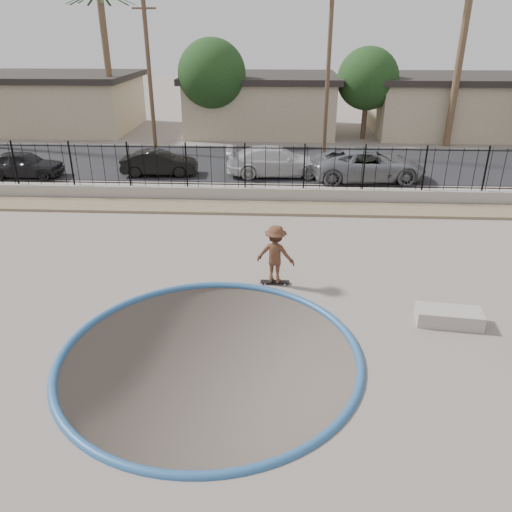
{
  "coord_description": "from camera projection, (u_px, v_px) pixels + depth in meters",
  "views": [
    {
      "loc": [
        1.55,
        -10.41,
        6.87
      ],
      "look_at": [
        0.9,
        2.0,
        1.16
      ],
      "focal_mm": 35.0,
      "sensor_mm": 36.0,
      "label": 1
    }
  ],
  "objects": [
    {
      "name": "ground",
      "position": [
        248.0,
        211.0,
        23.74
      ],
      "size": [
        120.0,
        120.0,
        2.2
      ],
      "primitive_type": "cube",
      "color": "slate",
      "rests_on": "ground"
    },
    {
      "name": "coping_ring",
      "position": [
        210.0,
        355.0,
        11.48
      ],
      "size": [
        7.04,
        7.04,
        0.2
      ],
      "primitive_type": "torus",
      "color": "#2B588B",
      "rests_on": "ground"
    },
    {
      "name": "palm_mid",
      "position": [
        104.0,
        30.0,
        31.85
      ],
      "size": [
        2.3,
        2.3,
        9.3
      ],
      "color": "brown",
      "rests_on": "ground"
    },
    {
      "name": "retaining_wall",
      "position": [
        245.0,
        194.0,
        21.61
      ],
      "size": [
        42.0,
        0.45,
        0.6
      ],
      "primitive_type": "cube",
      "color": "#9F968B",
      "rests_on": "ground"
    },
    {
      "name": "utility_pole_left",
      "position": [
        149.0,
        70.0,
        27.95
      ],
      "size": [
        1.7,
        0.24,
        9.0
      ],
      "color": "#473323",
      "rests_on": "ground"
    },
    {
      "name": "palm_right",
      "position": [
        466.0,
        19.0,
        28.72
      ],
      "size": [
        2.3,
        2.3,
        10.3
      ],
      "color": "brown",
      "rests_on": "ground"
    },
    {
      "name": "car_c",
      "position": [
        276.0,
        161.0,
        25.01
      ],
      "size": [
        5.13,
        2.43,
        1.44
      ],
      "primitive_type": "imported",
      "rotation": [
        0.0,
        0.0,
        1.66
      ],
      "color": "silver",
      "rests_on": "street"
    },
    {
      "name": "street_tree_left",
      "position": [
        212.0,
        74.0,
        31.65
      ],
      "size": [
        4.32,
        4.32,
        6.36
      ],
      "color": "#473323",
      "rests_on": "ground"
    },
    {
      "name": "house_east",
      "position": [
        460.0,
        104.0,
        34.95
      ],
      "size": [
        12.6,
        8.6,
        3.9
      ],
      "color": "tan",
      "rests_on": "ground"
    },
    {
      "name": "concrete_ledge",
      "position": [
        449.0,
        317.0,
        12.63
      ],
      "size": [
        1.67,
        0.88,
        0.4
      ],
      "primitive_type": "cube",
      "rotation": [
        0.0,
        0.0,
        -0.12
      ],
      "color": "#A59B92",
      "rests_on": "ground"
    },
    {
      "name": "car_b",
      "position": [
        159.0,
        163.0,
        25.11
      ],
      "size": [
        3.84,
        1.56,
        1.24
      ],
      "primitive_type": "imported",
      "rotation": [
        0.0,
        0.0,
        1.64
      ],
      "color": "black",
      "rests_on": "street"
    },
    {
      "name": "house_center",
      "position": [
        261.0,
        103.0,
        35.61
      ],
      "size": [
        10.6,
        8.6,
        3.9
      ],
      "color": "tan",
      "rests_on": "ground"
    },
    {
      "name": "street_tree_mid",
      "position": [
        368.0,
        79.0,
        32.23
      ],
      "size": [
        3.96,
        3.96,
        5.83
      ],
      "color": "#473323",
      "rests_on": "ground"
    },
    {
      "name": "car_d",
      "position": [
        368.0,
        165.0,
        24.19
      ],
      "size": [
        5.73,
        3.08,
        1.53
      ],
      "primitive_type": "imported",
      "rotation": [
        0.0,
        0.0,
        1.67
      ],
      "color": "gray",
      "rests_on": "street"
    },
    {
      "name": "rock_strip",
      "position": [
        243.0,
        208.0,
        20.71
      ],
      "size": [
        42.0,
        1.6,
        0.11
      ],
      "primitive_type": "cube",
      "color": "#857757",
      "rests_on": "ground"
    },
    {
      "name": "skater",
      "position": [
        275.0,
        257.0,
        14.32
      ],
      "size": [
        1.24,
        0.89,
        1.72
      ],
      "primitive_type": "imported",
      "rotation": [
        0.0,
        0.0,
        2.9
      ],
      "color": "brown",
      "rests_on": "ground"
    },
    {
      "name": "fence",
      "position": [
        245.0,
        167.0,
        21.11
      ],
      "size": [
        40.0,
        0.04,
        1.8
      ],
      "color": "black",
      "rests_on": "retaining_wall"
    },
    {
      "name": "utility_pole_mid",
      "position": [
        328.0,
        66.0,
        27.37
      ],
      "size": [
        1.7,
        0.24,
        9.5
      ],
      "color": "#473323",
      "rests_on": "ground"
    },
    {
      "name": "street",
      "position": [
        254.0,
        162.0,
        27.81
      ],
      "size": [
        90.0,
        8.0,
        0.04
      ],
      "primitive_type": "cube",
      "color": "black",
      "rests_on": "ground"
    },
    {
      "name": "house_west",
      "position": [
        56.0,
        101.0,
        36.32
      ],
      "size": [
        11.6,
        8.6,
        3.9
      ],
      "color": "tan",
      "rests_on": "ground"
    },
    {
      "name": "car_a",
      "position": [
        23.0,
        164.0,
        24.79
      ],
      "size": [
        3.84,
        1.61,
        1.3
      ],
      "primitive_type": "imported",
      "rotation": [
        0.0,
        0.0,
        1.59
      ],
      "color": "black",
      "rests_on": "street"
    },
    {
      "name": "skateboard",
      "position": [
        275.0,
        282.0,
        14.66
      ],
      "size": [
        0.85,
        0.22,
        0.07
      ],
      "rotation": [
        0.0,
        0.0,
        0.0
      ],
      "color": "black",
      "rests_on": "ground"
    },
    {
      "name": "bowl_pit",
      "position": [
        210.0,
        355.0,
        11.48
      ],
      "size": [
        6.84,
        6.84,
        1.8
      ],
      "primitive_type": null,
      "color": "#4A3F38",
      "rests_on": "ground"
    }
  ]
}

